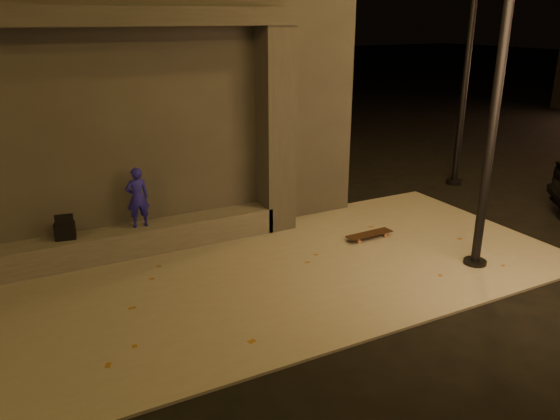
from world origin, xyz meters
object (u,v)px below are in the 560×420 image
skateboard (369,234)px  column (276,132)px  backpack (65,230)px  skateboarder (138,197)px

skateboard → column: bearing=129.9°
column → skateboard: bearing=-48.2°
column → backpack: bearing=180.0°
column → backpack: column is taller
skateboard → skateboarder: bearing=158.5°
backpack → skateboard: 5.09m
column → skateboarder: 2.67m
column → skateboard: (1.19, -1.33, -1.72)m
skateboarder → skateboard: bearing=160.2°
skateboarder → backpack: skateboarder is taller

